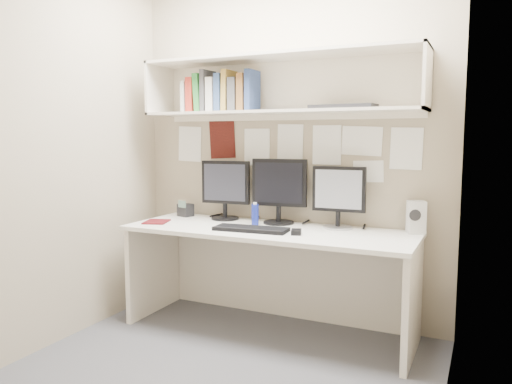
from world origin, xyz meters
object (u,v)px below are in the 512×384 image
at_px(keyboard, 251,229).
at_px(speaker, 416,217).
at_px(monitor_left, 226,187).
at_px(monitor_center, 279,189).
at_px(desk, 269,280).
at_px(monitor_right, 339,194).
at_px(desk_phone, 185,210).
at_px(maroon_notebook, 156,222).

height_order(keyboard, speaker, speaker).
height_order(monitor_left, monitor_center, monitor_center).
bearing_deg(monitor_center, desk, -93.45).
distance_m(monitor_center, monitor_right, 0.44).
xyz_separation_m(monitor_center, desk_phone, (-0.80, -0.01, -0.20)).
distance_m(keyboard, maroon_notebook, 0.77).
bearing_deg(monitor_left, desk, -30.84).
xyz_separation_m(monitor_center, maroon_notebook, (-0.83, -0.35, -0.25)).
distance_m(monitor_left, speaker, 1.40).
xyz_separation_m(monitor_left, keyboard, (0.38, -0.35, -0.23)).
bearing_deg(keyboard, monitor_center, 75.41).
bearing_deg(speaker, desk_phone, 160.00).
relative_size(monitor_right, desk_phone, 3.27).
height_order(desk, maroon_notebook, maroon_notebook).
relative_size(desk, speaker, 9.37).
relative_size(monitor_left, maroon_notebook, 2.27).
relative_size(desk, monitor_right, 4.68).
height_order(monitor_center, monitor_right, monitor_center).
height_order(monitor_left, keyboard, monitor_left).
relative_size(desk, maroon_notebook, 10.16).
height_order(monitor_left, maroon_notebook, monitor_left).
bearing_deg(desk, keyboard, -120.12).
relative_size(monitor_right, speaker, 2.00).
relative_size(monitor_left, speaker, 2.09).
xyz_separation_m(monitor_right, desk_phone, (-1.24, -0.01, -0.18)).
relative_size(monitor_center, monitor_right, 1.10).
xyz_separation_m(speaker, maroon_notebook, (-1.79, -0.38, -0.10)).
bearing_deg(desk, monitor_left, 154.32).
distance_m(monitor_center, keyboard, 0.43).
relative_size(monitor_left, monitor_center, 0.95).
height_order(monitor_center, keyboard, monitor_center).
bearing_deg(maroon_notebook, desk_phone, 65.96).
bearing_deg(maroon_notebook, keyboard, -17.73).
relative_size(keyboard, maroon_notebook, 2.54).
xyz_separation_m(desk, speaker, (0.94, 0.25, 0.47)).
distance_m(desk, keyboard, 0.40).
height_order(monitor_center, desk_phone, monitor_center).
relative_size(speaker, desk_phone, 1.63).
bearing_deg(monitor_left, speaker, -3.88).
distance_m(desk, maroon_notebook, 0.93).
xyz_separation_m(monitor_left, desk_phone, (-0.36, -0.01, -0.19)).
bearing_deg(desk_phone, monitor_center, 17.25).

